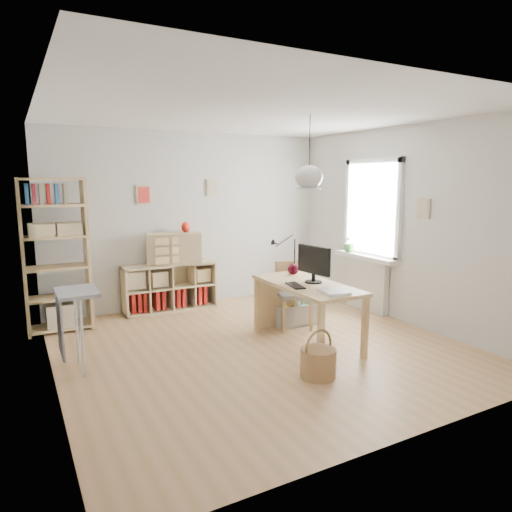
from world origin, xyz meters
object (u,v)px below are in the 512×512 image
storage_chest (291,308)px  drawer_chest (175,248)px  tall_bookshelf (55,249)px  chair (293,290)px  monitor (314,262)px  desk (307,291)px  cube_shelf (168,290)px

storage_chest → drawer_chest: size_ratio=0.85×
tall_bookshelf → storage_chest: tall_bookshelf is taller
chair → monitor: bearing=-83.9°
desk → cube_shelf: desk is taller
monitor → drawer_chest: (-1.00, 2.20, -0.05)m
storage_chest → drawer_chest: drawer_chest is taller
desk → storage_chest: bearing=69.8°
drawer_chest → tall_bookshelf: bearing=-153.2°
desk → chair: chair is taller
cube_shelf → tall_bookshelf: 1.77m
tall_bookshelf → monitor: 3.31m
desk → storage_chest: (0.29, 0.79, -0.46)m
cube_shelf → monitor: bearing=-63.6°
tall_bookshelf → storage_chest: 3.23m
drawer_chest → desk: bearing=-48.8°
storage_chest → drawer_chest: bearing=134.1°
monitor → cube_shelf: bearing=108.2°
tall_bookshelf → chair: 3.15m
storage_chest → drawer_chest: 1.99m
tall_bookshelf → chair: (2.81, -1.31, -0.59)m
tall_bookshelf → chair: tall_bookshelf is taller
cube_shelf → storage_chest: 1.95m
storage_chest → monitor: 1.15m
tall_bookshelf → drawer_chest: 1.70m
monitor → drawer_chest: size_ratio=0.63×
cube_shelf → chair: bearing=-51.9°
tall_bookshelf → monitor: (2.67, -1.96, -0.09)m
cube_shelf → storage_chest: (1.31, -1.44, -0.10)m
tall_bookshelf → cube_shelf: bearing=10.2°
tall_bookshelf → chair: bearing=-24.9°
desk → tall_bookshelf: 3.27m
cube_shelf → drawer_chest: (0.11, -0.04, 0.65)m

